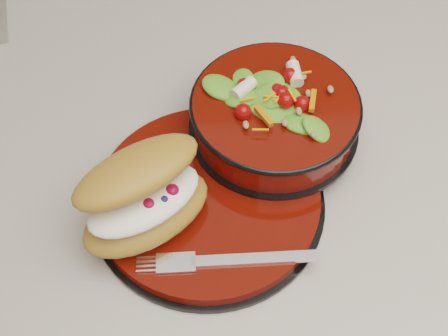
{
  "coord_description": "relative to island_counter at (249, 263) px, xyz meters",
  "views": [
    {
      "loc": [
        -0.09,
        -0.52,
        1.51
      ],
      "look_at": [
        -0.06,
        -0.12,
        0.94
      ],
      "focal_mm": 50.0,
      "sensor_mm": 36.0,
      "label": 1
    }
  ],
  "objects": [
    {
      "name": "island_counter",
      "position": [
        0.0,
        0.0,
        0.0
      ],
      "size": [
        1.24,
        0.74,
        0.9
      ],
      "color": "silver",
      "rests_on": "ground"
    },
    {
      "name": "dinner_plate",
      "position": [
        -0.08,
        -0.14,
        0.46
      ],
      "size": [
        0.27,
        0.27,
        0.02
      ],
      "rotation": [
        0.0,
        0.0,
        -0.41
      ],
      "color": "black",
      "rests_on": "island_counter"
    },
    {
      "name": "salad_bowl",
      "position": [
        0.01,
        -0.05,
        0.5
      ],
      "size": [
        0.2,
        0.2,
        0.09
      ],
      "rotation": [
        0.0,
        0.0,
        0.07
      ],
      "color": "black",
      "rests_on": "dinner_plate"
    },
    {
      "name": "croissant",
      "position": [
        -0.14,
        -0.16,
        0.51
      ],
      "size": [
        0.17,
        0.16,
        0.09
      ],
      "rotation": [
        0.0,
        0.0,
        0.52
      ],
      "color": "#AA7034",
      "rests_on": "dinner_plate"
    },
    {
      "name": "fork",
      "position": [
        -0.06,
        -0.22,
        0.47
      ],
      "size": [
        0.17,
        0.02,
        0.0
      ],
      "rotation": [
        0.0,
        0.0,
        1.54
      ],
      "color": "silver",
      "rests_on": "dinner_plate"
    }
  ]
}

